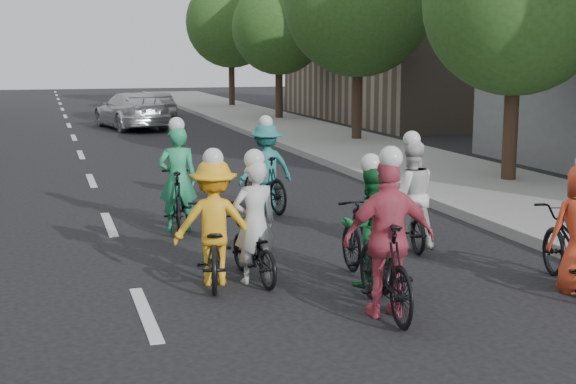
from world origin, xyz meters
name	(u,v)px	position (x,y,z in m)	size (l,w,h in m)	color
ground	(146,314)	(0.00, 0.00, 0.00)	(120.00, 120.00, 0.00)	black
sidewalk_right	(408,164)	(8.00, 10.00, 0.07)	(4.00, 80.00, 0.15)	gray
curb_right	(338,166)	(6.05, 10.00, 0.09)	(0.18, 80.00, 0.18)	#999993
bldg_se	(438,28)	(16.00, 24.00, 4.00)	(10.00, 14.00, 8.00)	gray
tree_r_0	(516,2)	(8.80, 6.60, 3.96)	(4.00, 4.00, 5.97)	black
tree_r_1	(359,2)	(8.80, 15.60, 4.52)	(4.80, 4.80, 6.93)	black
tree_r_2	(279,28)	(8.80, 24.60, 3.96)	(4.00, 4.00, 5.97)	black
tree_r_3	(231,22)	(8.80, 33.60, 4.52)	(4.80, 4.80, 6.93)	black
cyclist_0	(254,239)	(1.51, 0.95, 0.55)	(0.68, 1.57, 1.72)	black
cyclist_1	(368,235)	(2.85, 0.39, 0.64)	(0.75, 1.77, 1.68)	black
cyclist_2	(213,234)	(1.00, 1.02, 0.63)	(1.12, 1.91, 1.74)	black
cyclist_3	(387,254)	(2.57, -0.81, 0.70)	(1.07, 1.85, 1.91)	black
cyclist_5	(177,192)	(1.06, 4.20, 0.65)	(0.71, 1.75, 1.88)	black
cyclist_6	(409,206)	(4.20, 2.04, 0.63)	(0.86, 1.67, 1.77)	black
cyclist_7	(265,174)	(2.89, 5.38, 0.69)	(1.15, 1.80, 1.78)	black
follow_car_lead	(132,110)	(2.32, 22.85, 0.71)	(1.98, 4.86, 1.41)	silver
follow_car_trail	(159,103)	(4.17, 28.45, 0.61)	(1.45, 3.60, 1.23)	silver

